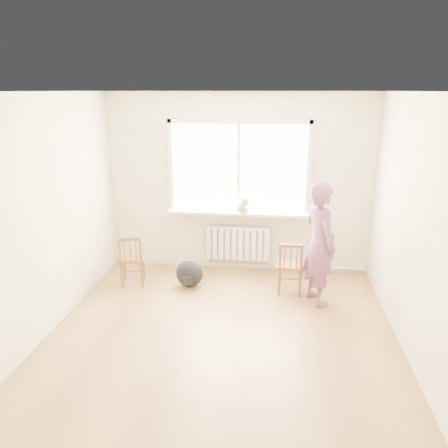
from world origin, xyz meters
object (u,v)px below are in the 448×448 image
(person, at_px, (320,244))
(cat, at_px, (243,205))
(chair_right, at_px, (290,267))
(backpack, at_px, (189,273))
(chair_left, at_px, (132,260))

(person, bearing_deg, cat, 26.25)
(chair_right, distance_m, cat, 1.18)
(cat, relative_size, backpack, 1.14)
(chair_right, height_order, person, person)
(person, distance_m, cat, 1.39)
(chair_left, height_order, person, person)
(chair_left, relative_size, chair_right, 1.01)
(chair_left, distance_m, chair_right, 2.25)
(chair_left, bearing_deg, cat, -168.90)
(person, bearing_deg, chair_left, 60.57)
(cat, bearing_deg, backpack, -159.87)
(cat, bearing_deg, person, -58.80)
(backpack, bearing_deg, cat, 40.01)
(backpack, bearing_deg, person, -8.34)
(chair_left, relative_size, person, 0.47)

